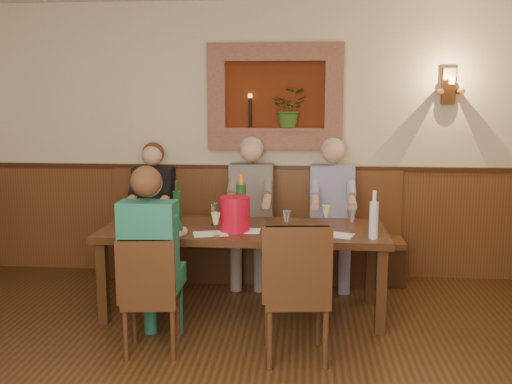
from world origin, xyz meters
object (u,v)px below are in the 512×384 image
(person_chair_front, at_px, (153,274))
(person_bench_mid, at_px, (251,223))
(chair_near_left, at_px, (152,318))
(chair_near_right, at_px, (295,319))
(wine_bottle_green_b, at_px, (177,207))
(water_bottle, at_px, (374,219))
(dining_table, at_px, (244,236))
(person_bench_left, at_px, (153,224))
(spittoon_bucket, at_px, (235,214))
(bench, at_px, (254,247))
(person_bench_right, at_px, (332,224))
(wine_bottle_green_a, at_px, (241,204))

(person_chair_front, bearing_deg, person_bench_mid, 70.69)
(chair_near_left, height_order, chair_near_right, chair_near_right)
(wine_bottle_green_b, distance_m, water_bottle, 1.69)
(dining_table, distance_m, person_chair_front, 0.98)
(person_bench_left, relative_size, wine_bottle_green_b, 3.65)
(dining_table, height_order, person_chair_front, person_chair_front)
(person_bench_mid, bearing_deg, dining_table, -88.56)
(chair_near_left, xyz_separation_m, spittoon_bucket, (0.52, 0.72, 0.64))
(chair_near_left, relative_size, person_bench_left, 0.63)
(person_bench_mid, relative_size, person_chair_front, 1.06)
(person_bench_mid, bearing_deg, bench, 78.86)
(chair_near_left, distance_m, wine_bottle_green_b, 1.13)
(bench, bearing_deg, wine_bottle_green_b, -124.68)
(chair_near_left, distance_m, person_bench_right, 2.19)
(dining_table, distance_m, bench, 1.01)
(person_bench_right, bearing_deg, spittoon_bucket, -131.34)
(wine_bottle_green_a, bearing_deg, chair_near_left, -122.33)
(wine_bottle_green_a, xyz_separation_m, wine_bottle_green_b, (-0.57, 0.05, -0.04))
(person_bench_mid, bearing_deg, wine_bottle_green_a, -90.37)
(spittoon_bucket, bearing_deg, chair_near_left, -126.03)
(bench, height_order, wine_bottle_green_b, wine_bottle_green_b)
(person_bench_right, xyz_separation_m, spittoon_bucket, (-0.84, -0.96, 0.29))
(dining_table, relative_size, spittoon_bucket, 8.39)
(wine_bottle_green_a, bearing_deg, bench, 88.34)
(water_bottle, bearing_deg, chair_near_right, -135.80)
(wine_bottle_green_b, bearing_deg, person_chair_front, -89.50)
(chair_near_right, height_order, wine_bottle_green_b, wine_bottle_green_b)
(person_chair_front, bearing_deg, wine_bottle_green_b, 90.50)
(bench, bearing_deg, wine_bottle_green_a, -91.66)
(wine_bottle_green_a, bearing_deg, dining_table, -56.09)
(water_bottle, bearing_deg, chair_near_left, -161.34)
(dining_table, bearing_deg, spittoon_bucket, -116.31)
(dining_table, distance_m, chair_near_right, 1.05)
(spittoon_bucket, relative_size, wine_bottle_green_a, 0.63)
(dining_table, bearing_deg, wine_bottle_green_b, 171.94)
(person_bench_left, bearing_deg, person_bench_mid, -0.12)
(chair_near_right, distance_m, person_bench_right, 1.76)
(person_bench_mid, height_order, wine_bottle_green_b, person_bench_mid)
(person_bench_right, bearing_deg, chair_near_right, -100.72)
(person_bench_left, distance_m, person_bench_mid, 1.00)
(wine_bottle_green_b, bearing_deg, person_bench_left, 119.68)
(chair_near_right, relative_size, spittoon_bucket, 3.53)
(bench, relative_size, spittoon_bucket, 10.49)
(person_bench_mid, distance_m, person_chair_front, 1.71)
(dining_table, relative_size, person_chair_front, 1.74)
(person_bench_left, height_order, spittoon_bucket, person_bench_left)
(person_bench_left, bearing_deg, person_chair_front, -74.87)
(chair_near_left, distance_m, person_bench_mid, 1.81)
(bench, bearing_deg, person_bench_mid, -101.14)
(person_bench_right, height_order, person_chair_front, person_bench_right)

